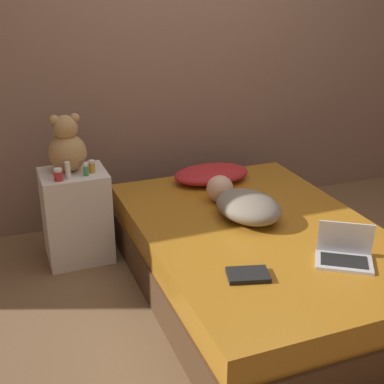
{
  "coord_description": "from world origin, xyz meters",
  "views": [
    {
      "loc": [
        -1.4,
        -2.49,
        1.8
      ],
      "look_at": [
        -0.33,
        0.25,
        0.58
      ],
      "focal_mm": 50.0,
      "sensor_mm": 36.0,
      "label": 1
    }
  ],
  "objects_px": {
    "bottle_green": "(86,170)",
    "bottle_white": "(68,171)",
    "teddy_bear": "(67,147)",
    "bottle_amber": "(92,166)",
    "person_lying": "(244,203)",
    "laptop": "(344,253)",
    "pillow": "(211,174)",
    "bottle_red": "(58,175)",
    "book": "(248,275)"
  },
  "relations": [
    {
      "from": "book",
      "to": "teddy_bear",
      "type": "bearing_deg",
      "value": 116.96
    },
    {
      "from": "pillow",
      "to": "bottle_green",
      "type": "relative_size",
      "value": 7.02
    },
    {
      "from": "laptop",
      "to": "bottle_amber",
      "type": "xyz_separation_m",
      "value": [
        -1.06,
        1.23,
        0.2
      ]
    },
    {
      "from": "bottle_green",
      "to": "bottle_red",
      "type": "xyz_separation_m",
      "value": [
        -0.17,
        -0.02,
        -0.0
      ]
    },
    {
      "from": "pillow",
      "to": "bottle_red",
      "type": "bearing_deg",
      "value": -172.85
    },
    {
      "from": "laptop",
      "to": "bottle_green",
      "type": "bearing_deg",
      "value": 166.53
    },
    {
      "from": "laptop",
      "to": "bottle_amber",
      "type": "distance_m",
      "value": 1.63
    },
    {
      "from": "bottle_green",
      "to": "book",
      "type": "xyz_separation_m",
      "value": [
        0.57,
        -1.15,
        -0.23
      ]
    },
    {
      "from": "laptop",
      "to": "bottle_red",
      "type": "xyz_separation_m",
      "value": [
        -1.28,
        1.16,
        0.2
      ]
    },
    {
      "from": "book",
      "to": "pillow",
      "type": "bearing_deg",
      "value": 74.83
    },
    {
      "from": "book",
      "to": "laptop",
      "type": "bearing_deg",
      "value": -3.81
    },
    {
      "from": "teddy_bear",
      "to": "bottle_green",
      "type": "distance_m",
      "value": 0.2
    },
    {
      "from": "teddy_bear",
      "to": "bottle_amber",
      "type": "height_order",
      "value": "teddy_bear"
    },
    {
      "from": "pillow",
      "to": "bottle_amber",
      "type": "height_order",
      "value": "bottle_amber"
    },
    {
      "from": "pillow",
      "to": "bottle_white",
      "type": "relative_size",
      "value": 5.04
    },
    {
      "from": "bottle_amber",
      "to": "book",
      "type": "relative_size",
      "value": 0.35
    },
    {
      "from": "person_lying",
      "to": "laptop",
      "type": "height_order",
      "value": "laptop"
    },
    {
      "from": "bottle_green",
      "to": "bottle_red",
      "type": "bearing_deg",
      "value": -171.97
    },
    {
      "from": "bottle_white",
      "to": "teddy_bear",
      "type": "bearing_deg",
      "value": 79.15
    },
    {
      "from": "bottle_amber",
      "to": "person_lying",
      "type": "bearing_deg",
      "value": -33.18
    },
    {
      "from": "person_lying",
      "to": "bottle_white",
      "type": "relative_size",
      "value": 5.99
    },
    {
      "from": "pillow",
      "to": "bottle_white",
      "type": "distance_m",
      "value": 1.05
    },
    {
      "from": "person_lying",
      "to": "teddy_bear",
      "type": "bearing_deg",
      "value": 136.92
    },
    {
      "from": "person_lying",
      "to": "bottle_amber",
      "type": "height_order",
      "value": "bottle_amber"
    },
    {
      "from": "person_lying",
      "to": "laptop",
      "type": "xyz_separation_m",
      "value": [
        0.24,
        -0.69,
        -0.03
      ]
    },
    {
      "from": "bottle_red",
      "to": "book",
      "type": "distance_m",
      "value": 1.37
    },
    {
      "from": "bottle_white",
      "to": "book",
      "type": "distance_m",
      "value": 1.34
    },
    {
      "from": "pillow",
      "to": "laptop",
      "type": "xyz_separation_m",
      "value": [
        0.2,
        -1.3,
        -0.01
      ]
    },
    {
      "from": "bottle_green",
      "to": "pillow",
      "type": "bearing_deg",
      "value": 6.98
    },
    {
      "from": "bottle_amber",
      "to": "laptop",
      "type": "bearing_deg",
      "value": -49.26
    },
    {
      "from": "person_lying",
      "to": "teddy_bear",
      "type": "xyz_separation_m",
      "value": [
        -0.95,
        0.62,
        0.29
      ]
    },
    {
      "from": "pillow",
      "to": "laptop",
      "type": "distance_m",
      "value": 1.31
    },
    {
      "from": "laptop",
      "to": "bottle_green",
      "type": "height_order",
      "value": "bottle_green"
    },
    {
      "from": "laptop",
      "to": "book",
      "type": "relative_size",
      "value": 1.46
    },
    {
      "from": "book",
      "to": "bottle_red",
      "type": "bearing_deg",
      "value": 123.28
    },
    {
      "from": "teddy_bear",
      "to": "bottle_amber",
      "type": "bearing_deg",
      "value": -33.73
    },
    {
      "from": "bottle_green",
      "to": "bottle_red",
      "type": "distance_m",
      "value": 0.18
    },
    {
      "from": "bottle_green",
      "to": "bottle_white",
      "type": "bearing_deg",
      "value": -170.98
    },
    {
      "from": "person_lying",
      "to": "bottle_white",
      "type": "xyz_separation_m",
      "value": [
        -0.98,
        0.48,
        0.18
      ]
    },
    {
      "from": "teddy_bear",
      "to": "bottle_white",
      "type": "distance_m",
      "value": 0.18
    },
    {
      "from": "person_lying",
      "to": "laptop",
      "type": "relative_size",
      "value": 1.9
    },
    {
      "from": "pillow",
      "to": "laptop",
      "type": "bearing_deg",
      "value": -81.41
    },
    {
      "from": "pillow",
      "to": "bottle_amber",
      "type": "bearing_deg",
      "value": -175.3
    },
    {
      "from": "laptop",
      "to": "bottle_red",
      "type": "distance_m",
      "value": 1.74
    },
    {
      "from": "book",
      "to": "bottle_green",
      "type": "bearing_deg",
      "value": 116.17
    },
    {
      "from": "laptop",
      "to": "book",
      "type": "xyz_separation_m",
      "value": [
        -0.54,
        0.04,
        -0.04
      ]
    },
    {
      "from": "bottle_white",
      "to": "bottle_amber",
      "type": "xyz_separation_m",
      "value": [
        0.16,
        0.06,
        -0.01
      ]
    },
    {
      "from": "bottle_amber",
      "to": "bottle_red",
      "type": "bearing_deg",
      "value": -163.62
    },
    {
      "from": "laptop",
      "to": "bottle_amber",
      "type": "relative_size",
      "value": 4.2
    },
    {
      "from": "teddy_bear",
      "to": "bottle_red",
      "type": "relative_size",
      "value": 4.89
    }
  ]
}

